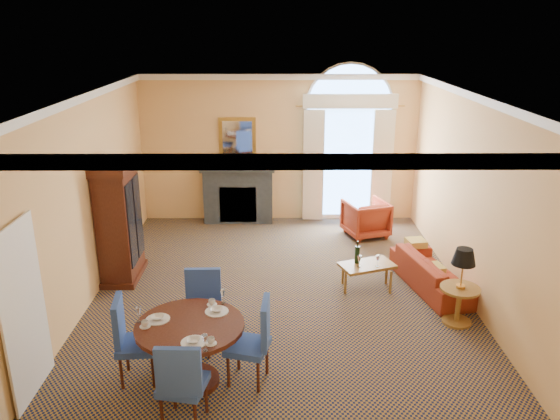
{
  "coord_description": "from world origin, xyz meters",
  "views": [
    {
      "loc": [
        -0.06,
        -7.94,
        4.18
      ],
      "look_at": [
        0.0,
        0.5,
        1.3
      ],
      "focal_mm": 35.0,
      "sensor_mm": 36.0,
      "label": 1
    }
  ],
  "objects_px": {
    "armoire": "(119,223)",
    "coffee_table": "(366,265)",
    "armchair": "(366,218)",
    "side_table": "(462,277)",
    "sofa": "(434,272)",
    "dining_table": "(191,340)"
  },
  "relations": [
    {
      "from": "sofa",
      "to": "armchair",
      "type": "relative_size",
      "value": 2.27
    },
    {
      "from": "armchair",
      "to": "coffee_table",
      "type": "xyz_separation_m",
      "value": [
        -0.37,
        -2.41,
        0.04
      ]
    },
    {
      "from": "armoire",
      "to": "armchair",
      "type": "relative_size",
      "value": 2.48
    },
    {
      "from": "armoire",
      "to": "sofa",
      "type": "xyz_separation_m",
      "value": [
        5.27,
        -0.45,
        -0.72
      ]
    },
    {
      "from": "dining_table",
      "to": "side_table",
      "type": "distance_m",
      "value": 3.95
    },
    {
      "from": "sofa",
      "to": "armchair",
      "type": "distance_m",
      "value": 2.51
    },
    {
      "from": "coffee_table",
      "to": "side_table",
      "type": "xyz_separation_m",
      "value": [
        1.18,
        -1.11,
        0.31
      ]
    },
    {
      "from": "coffee_table",
      "to": "dining_table",
      "type": "bearing_deg",
      "value": -154.73
    },
    {
      "from": "coffee_table",
      "to": "side_table",
      "type": "relative_size",
      "value": 0.85
    },
    {
      "from": "dining_table",
      "to": "armchair",
      "type": "relative_size",
      "value": 1.57
    },
    {
      "from": "armchair",
      "to": "side_table",
      "type": "relative_size",
      "value": 0.72
    },
    {
      "from": "armoire",
      "to": "armchair",
      "type": "xyz_separation_m",
      "value": [
        4.51,
        1.93,
        -0.62
      ]
    },
    {
      "from": "armchair",
      "to": "side_table",
      "type": "xyz_separation_m",
      "value": [
        0.81,
        -3.53,
        0.36
      ]
    },
    {
      "from": "armoire",
      "to": "armchair",
      "type": "height_order",
      "value": "armoire"
    },
    {
      "from": "sofa",
      "to": "armoire",
      "type": "bearing_deg",
      "value": 72.31
    },
    {
      "from": "armchair",
      "to": "armoire",
      "type": "bearing_deg",
      "value": 5.04
    },
    {
      "from": "dining_table",
      "to": "sofa",
      "type": "height_order",
      "value": "dining_table"
    },
    {
      "from": "armoire",
      "to": "coffee_table",
      "type": "bearing_deg",
      "value": -6.61
    },
    {
      "from": "sofa",
      "to": "armchair",
      "type": "height_order",
      "value": "armchair"
    },
    {
      "from": "armoire",
      "to": "side_table",
      "type": "distance_m",
      "value": 5.56
    },
    {
      "from": "armoire",
      "to": "side_table",
      "type": "height_order",
      "value": "armoire"
    },
    {
      "from": "dining_table",
      "to": "armchair",
      "type": "bearing_deg",
      "value": 59.75
    }
  ]
}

